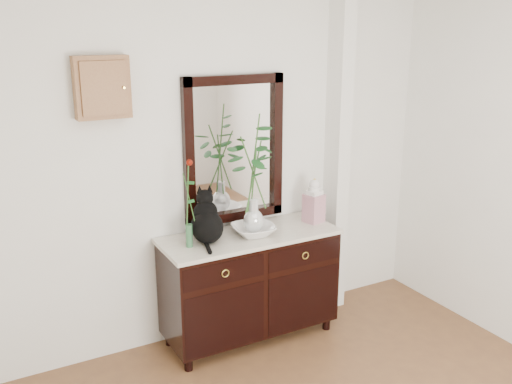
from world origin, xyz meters
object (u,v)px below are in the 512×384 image
lotus_bowl (254,230)px  ginger_jar (314,200)px  sideboard (250,281)px  cat (207,217)px

lotus_bowl → ginger_jar: bearing=3.8°
sideboard → lotus_bowl: 0.42m
cat → ginger_jar: bearing=14.4°
sideboard → ginger_jar: bearing=0.5°
cat → lotus_bowl: size_ratio=1.20×
lotus_bowl → ginger_jar: size_ratio=0.88×
ginger_jar → lotus_bowl: bearing=-176.2°
sideboard → ginger_jar: size_ratio=3.75×
sideboard → cat: cat is taller
sideboard → lotus_bowl: size_ratio=4.27×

